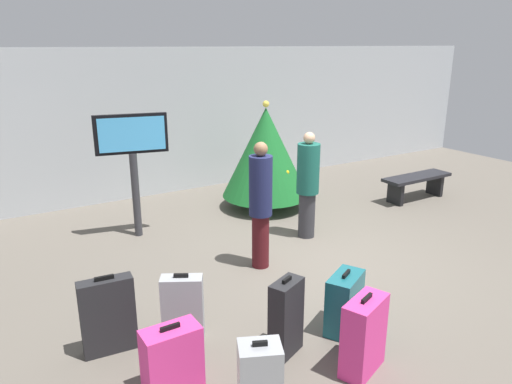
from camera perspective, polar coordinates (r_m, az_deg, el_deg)
ground_plane at (r=6.86m, az=7.42°, el=-8.19°), size 16.00×16.00×0.00m
back_wall at (r=10.00m, az=-7.87°, el=8.52°), size 16.00×0.20×2.87m
holiday_tree at (r=8.72m, az=1.16°, el=4.75°), size 1.60×1.60×1.98m
flight_info_kiosk at (r=7.51m, az=-14.53°, el=4.91°), size 1.08×0.31×1.94m
waiting_bench at (r=9.83m, az=18.60°, el=1.19°), size 1.50×0.44×0.48m
traveller_0 at (r=7.40m, az=6.19°, el=1.06°), size 0.48×0.48×1.67m
traveller_1 at (r=6.32m, az=0.55°, el=-1.26°), size 0.38×0.38×1.74m
suitcase_0 at (r=5.26m, az=10.50°, el=-12.87°), size 0.56×0.46×0.68m
suitcase_1 at (r=4.10m, az=0.46°, el=-21.85°), size 0.42×0.38×0.74m
suitcase_2 at (r=4.49m, az=-9.99°, el=-18.97°), size 0.51×0.27×0.63m
suitcase_3 at (r=4.69m, az=12.74°, el=-16.36°), size 0.55×0.40×0.78m
suitcase_4 at (r=5.03m, az=-17.23°, el=-13.92°), size 0.53×0.21×0.82m
suitcase_5 at (r=4.80m, az=3.60°, el=-14.73°), size 0.41×0.32×0.82m
suitcase_6 at (r=5.08m, az=-8.74°, el=-13.52°), size 0.46×0.37×0.74m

